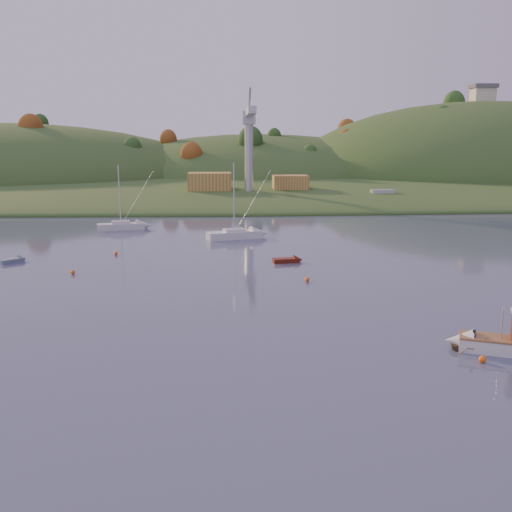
{
  "coord_description": "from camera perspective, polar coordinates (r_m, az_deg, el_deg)",
  "views": [
    {
      "loc": [
        -4.54,
        -25.18,
        15.14
      ],
      "look_at": [
        -1.0,
        36.48,
        2.68
      ],
      "focal_mm": 40.0,
      "sensor_mm": 36.0,
      "label": 1
    }
  ],
  "objects": [
    {
      "name": "ground",
      "position": [
        29.74,
        6.32,
        -19.28
      ],
      "size": [
        500.0,
        500.0,
        0.0
      ],
      "primitive_type": "plane",
      "color": "#39405D",
      "rests_on": "ground"
    },
    {
      "name": "far_shore",
      "position": [
        255.67,
        -2.28,
        8.01
      ],
      "size": [
        620.0,
        220.0,
        1.5
      ],
      "primitive_type": "cube",
      "color": "#2B441B",
      "rests_on": "ground"
    },
    {
      "name": "shore_slope",
      "position": [
        190.84,
        -1.92,
        6.85
      ],
      "size": [
        640.0,
        150.0,
        7.0
      ],
      "primitive_type": "ellipsoid",
      "color": "#2B441B",
      "rests_on": "ground"
    },
    {
      "name": "hill_left",
      "position": [
        241.33,
        -24.19,
        6.82
      ],
      "size": [
        170.0,
        140.0,
        44.0
      ],
      "primitive_type": "ellipsoid",
      "color": "#2B441B",
      "rests_on": "ground"
    },
    {
      "name": "hill_center",
      "position": [
        236.12,
        0.26,
        7.73
      ],
      "size": [
        140.0,
        120.0,
        36.0
      ],
      "primitive_type": "ellipsoid",
      "color": "#2B441B",
      "rests_on": "ground"
    },
    {
      "name": "hill_right",
      "position": [
        242.11,
        21.17,
        7.06
      ],
      "size": [
        150.0,
        130.0,
        60.0
      ],
      "primitive_type": "ellipsoid",
      "color": "#2B441B",
      "rests_on": "ground"
    },
    {
      "name": "hilltop_house",
      "position": [
        242.33,
        21.76,
        14.95
      ],
      "size": [
        9.0,
        7.0,
        6.45
      ],
      "color": "beige",
      "rests_on": "hill_right"
    },
    {
      "name": "hillside_trees",
      "position": [
        210.78,
        -2.05,
        7.28
      ],
      "size": [
        280.0,
        50.0,
        32.0
      ],
      "primitive_type": null,
      "color": "#1A3F16",
      "rests_on": "ground"
    },
    {
      "name": "wharf",
      "position": [
        148.15,
        0.43,
        6.01
      ],
      "size": [
        42.0,
        16.0,
        2.4
      ],
      "primitive_type": "cube",
      "color": "slate",
      "rests_on": "ground"
    },
    {
      "name": "shed_west",
      "position": [
        148.59,
        -4.64,
        7.38
      ],
      "size": [
        11.0,
        8.0,
        4.8
      ],
      "primitive_type": "cube",
      "color": "olive",
      "rests_on": "wharf"
    },
    {
      "name": "shed_east",
      "position": [
        150.6,
        3.45,
        7.3
      ],
      "size": [
        9.0,
        7.0,
        4.0
      ],
      "primitive_type": "cube",
      "color": "olive",
      "rests_on": "wharf"
    },
    {
      "name": "dock_crane",
      "position": [
        143.74,
        -0.69,
        12.22
      ],
      "size": [
        3.2,
        28.0,
        20.3
      ],
      "color": "#B7B7BC",
      "rests_on": "wharf"
    },
    {
      "name": "fishing_boat",
      "position": [
        45.49,
        22.72,
        -7.7
      ],
      "size": [
        6.97,
        4.43,
        4.26
      ],
      "rotation": [
        0.0,
        0.0,
        2.76
      ],
      "color": "silver",
      "rests_on": "ground"
    },
    {
      "name": "sailboat_near",
      "position": [
        102.09,
        -13.36,
        2.98
      ],
      "size": [
        8.36,
        4.05,
        11.14
      ],
      "rotation": [
        0.0,
        0.0,
        0.21
      ],
      "color": "silver",
      "rests_on": "ground"
    },
    {
      "name": "sailboat_far",
      "position": [
        90.05,
        -2.19,
        2.22
      ],
      "size": [
        8.97,
        5.03,
        11.93
      ],
      "rotation": [
        0.0,
        0.0,
        0.3
      ],
      "color": "silver",
      "rests_on": "ground"
    },
    {
      "name": "canoe",
      "position": [
        45.28,
        20.92,
        -8.47
      ],
      "size": [
        3.68,
        3.08,
        0.66
      ],
      "primitive_type": "imported",
      "rotation": [
        0.0,
        0.0,
        1.28
      ],
      "color": "#90754F",
      "rests_on": "ground"
    },
    {
      "name": "paddler",
      "position": [
        45.16,
        20.96,
        -8.03
      ],
      "size": [
        0.47,
        0.59,
        1.4
      ],
      "primitive_type": "imported",
      "rotation": [
        0.0,
        0.0,
        1.28
      ],
      "color": "black",
      "rests_on": "ground"
    },
    {
      "name": "red_tender",
      "position": [
        72.71,
        3.57,
        -0.41
      ],
      "size": [
        4.03,
        1.91,
        1.32
      ],
      "rotation": [
        0.0,
        0.0,
        0.16
      ],
      "color": "#56170C",
      "rests_on": "ground"
    },
    {
      "name": "grey_dinghy",
      "position": [
        78.97,
        -22.82,
        -0.36
      ],
      "size": [
        3.29,
        3.12,
        1.24
      ],
      "rotation": [
        0.0,
        0.0,
        0.73
      ],
      "color": "slate",
      "rests_on": "ground"
    },
    {
      "name": "work_vessel",
      "position": [
        146.13,
        12.5,
        5.67
      ],
      "size": [
        13.28,
        5.22,
        3.37
      ],
      "rotation": [
        0.0,
        0.0,
        0.04
      ],
      "color": "slate",
      "rests_on": "ground"
    },
    {
      "name": "buoy_0",
      "position": [
        43.26,
        21.7,
        -9.57
      ],
      "size": [
        0.5,
        0.5,
        0.5
      ],
      "primitive_type": "sphere",
      "color": "#FF590D",
      "rests_on": "ground"
    },
    {
      "name": "buoy_1",
      "position": [
        62.89,
        5.16,
        -2.33
      ],
      "size": [
        0.5,
        0.5,
        0.5
      ],
      "primitive_type": "sphere",
      "color": "#FF590D",
      "rests_on": "ground"
    },
    {
      "name": "buoy_2",
      "position": [
        69.35,
        -17.84,
        -1.55
      ],
      "size": [
        0.5,
        0.5,
        0.5
      ],
      "primitive_type": "sphere",
      "color": "#FF590D",
      "rests_on": "ground"
    },
    {
      "name": "buoy_3",
      "position": [
        79.44,
        -13.84,
        0.27
      ],
      "size": [
        0.5,
        0.5,
        0.5
      ],
      "primitive_type": "sphere",
      "color": "#FF590D",
      "rests_on": "ground"
    }
  ]
}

